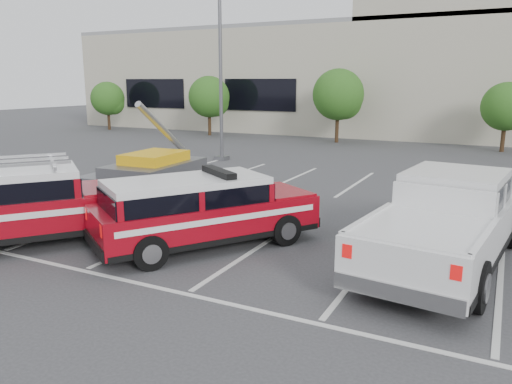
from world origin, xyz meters
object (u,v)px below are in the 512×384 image
Objects in this scene: white_pickup at (446,229)px; ladder_suv at (18,211)px; fire_chief_suv at (203,216)px; utility_rig at (151,175)px; convention_building at (442,72)px; tree_left at (210,98)px; tree_mid_right at (508,108)px; tree_far_left at (109,100)px; light_pole_left at (220,57)px; tree_mid_left at (340,96)px.

ladder_suv is at bearing -153.90° from white_pickup.
utility_rig is at bearing 173.44° from fire_chief_suv.
fire_chief_suv is 5.69m from white_pickup.
convention_building is 13.58× the size of tree_left.
utility_rig is at bearing -103.11° from convention_building.
convention_building is 8.75× the size of white_pickup.
tree_mid_right reaches higher than white_pickup.
convention_building is at bearing 116.57° from tree_mid_right.
convention_building is 15.04× the size of tree_mid_right.
light_pole_left reaches higher than tree_far_left.
ladder_suv is at bearing -120.71° from fire_chief_suv.
convention_building reaches higher than tree_left.
tree_far_left reaches higher than fire_chief_suv.
utility_rig reaches higher than ladder_suv.
utility_rig is at bearing -122.33° from tree_mid_right.
ladder_suv reaches higher than white_pickup.
tree_mid_left is at bearing 120.43° from white_pickup.
light_pole_left is at bearing -142.50° from tree_mid_right.
tree_mid_left is 0.47× the size of light_pole_left.
tree_mid_right is (10.00, -0.00, -0.54)m from tree_mid_left.
convention_building is at bearing 33.05° from tree_left.
tree_far_left is 25.95m from utility_rig.
light_pole_left is at bearing 152.86° from fire_chief_suv.
convention_building is 18.11m from tree_left.
light_pole_left is 15.07m from ladder_suv.
white_pickup is 10.91m from utility_rig.
tree_left reaches higher than ladder_suv.
tree_mid_left is 0.86× the size of ladder_suv.
tree_mid_left is at bearing 180.00° from tree_mid_right.
utility_rig is (-0.85, 6.27, -0.19)m from ladder_suv.
ladder_suv is (-0.53, -24.26, -2.18)m from tree_mid_left.
light_pole_left reaches higher than white_pickup.
fire_chief_suv is (-1.46, -32.12, -3.94)m from convention_building.
light_pole_left reaches higher than ladder_suv.
fire_chief_suv is at bearing -61.24° from light_pole_left.
tree_mid_left is 1.19× the size of utility_rig.
tree_mid_left reaches higher than white_pickup.
tree_left is at bearing -146.95° from convention_building.
tree_left is at bearing 0.00° from tree_far_left.
tree_left is at bearing 112.95° from utility_rig.
tree_mid_left is 22.89m from white_pickup.
tree_mid_left is 18.20m from utility_rig.
white_pickup is at bearing -35.61° from tree_far_left.
tree_far_left is 10.00m from tree_left.
tree_mid_left is at bearing 0.00° from tree_far_left.
tree_mid_right is at bearing 0.00° from tree_far_left.
tree_mid_left reaches higher than utility_rig.
utility_rig is at bearing 136.11° from ladder_suv.
tree_far_left is at bearing -158.63° from convention_building.
ladder_suv is (-5.62, -34.08, -3.85)m from convention_building.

